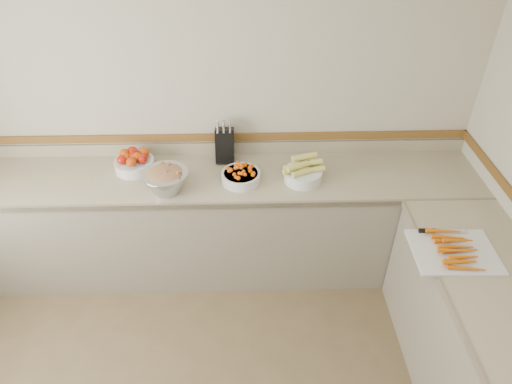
{
  "coord_description": "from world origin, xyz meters",
  "views": [
    {
      "loc": [
        0.28,
        -1.06,
        2.82
      ],
      "look_at": [
        0.35,
        1.35,
        1.0
      ],
      "focal_mm": 32.0,
      "sensor_mm": 36.0,
      "label": 1
    }
  ],
  "objects_px": {
    "knife_block": "(225,145)",
    "corn_bowl": "(303,172)",
    "tomato_bowl": "(134,161)",
    "cutting_board": "(454,251)",
    "rhubarb_bowl": "(166,179)",
    "cherry_tomato_bowl": "(241,175)"
  },
  "relations": [
    {
      "from": "tomato_bowl",
      "to": "corn_bowl",
      "type": "distance_m",
      "value": 1.25
    },
    {
      "from": "knife_block",
      "to": "rhubarb_bowl",
      "type": "relative_size",
      "value": 1.05
    },
    {
      "from": "cutting_board",
      "to": "cherry_tomato_bowl",
      "type": "bearing_deg",
      "value": 148.71
    },
    {
      "from": "corn_bowl",
      "to": "cutting_board",
      "type": "relative_size",
      "value": 0.61
    },
    {
      "from": "rhubarb_bowl",
      "to": "cherry_tomato_bowl",
      "type": "bearing_deg",
      "value": 10.25
    },
    {
      "from": "corn_bowl",
      "to": "rhubarb_bowl",
      "type": "distance_m",
      "value": 0.97
    },
    {
      "from": "corn_bowl",
      "to": "rhubarb_bowl",
      "type": "bearing_deg",
      "value": -174.36
    },
    {
      "from": "cherry_tomato_bowl",
      "to": "corn_bowl",
      "type": "bearing_deg",
      "value": 0.17
    },
    {
      "from": "tomato_bowl",
      "to": "rhubarb_bowl",
      "type": "height_order",
      "value": "rhubarb_bowl"
    },
    {
      "from": "rhubarb_bowl",
      "to": "cutting_board",
      "type": "distance_m",
      "value": 1.9
    },
    {
      "from": "rhubarb_bowl",
      "to": "cutting_board",
      "type": "xyz_separation_m",
      "value": [
        1.78,
        -0.67,
        -0.07
      ]
    },
    {
      "from": "cherry_tomato_bowl",
      "to": "tomato_bowl",
      "type": "bearing_deg",
      "value": 167.28
    },
    {
      "from": "tomato_bowl",
      "to": "corn_bowl",
      "type": "height_order",
      "value": "corn_bowl"
    },
    {
      "from": "tomato_bowl",
      "to": "corn_bowl",
      "type": "xyz_separation_m",
      "value": [
        1.24,
        -0.18,
        0.0
      ]
    },
    {
      "from": "knife_block",
      "to": "rhubarb_bowl",
      "type": "distance_m",
      "value": 0.55
    },
    {
      "from": "knife_block",
      "to": "cutting_board",
      "type": "relative_size",
      "value": 0.67
    },
    {
      "from": "rhubarb_bowl",
      "to": "cutting_board",
      "type": "height_order",
      "value": "rhubarb_bowl"
    },
    {
      "from": "knife_block",
      "to": "corn_bowl",
      "type": "distance_m",
      "value": 0.64
    },
    {
      "from": "cherry_tomato_bowl",
      "to": "rhubarb_bowl",
      "type": "relative_size",
      "value": 0.88
    },
    {
      "from": "corn_bowl",
      "to": "cutting_board",
      "type": "bearing_deg",
      "value": -43.26
    },
    {
      "from": "knife_block",
      "to": "corn_bowl",
      "type": "relative_size",
      "value": 1.1
    },
    {
      "from": "corn_bowl",
      "to": "cherry_tomato_bowl",
      "type": "bearing_deg",
      "value": -179.83
    }
  ]
}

